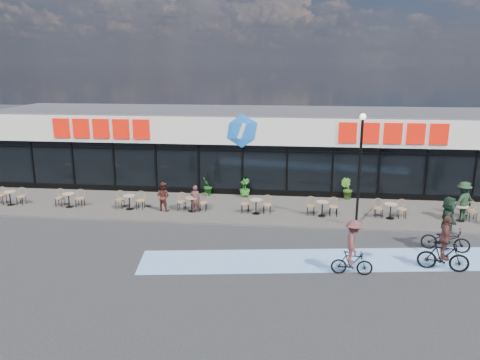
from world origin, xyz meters
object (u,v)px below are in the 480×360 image
object	(u,v)px
cyclist_a	(444,249)
patron_right	(163,196)
lamp_post	(360,161)
bistro_set_0	(11,196)
pedestrian_c	(463,201)
cyclist_b	(447,227)
potted_plant_left	(245,188)
patron_left	(195,199)
potted_plant_right	(347,189)
potted_plant_mid	(207,186)
pedestrian_b	(466,198)

from	to	relation	value
cyclist_a	patron_right	bearing A→B (deg)	155.42
lamp_post	bistro_set_0	bearing A→B (deg)	175.46
pedestrian_c	cyclist_b	world-z (taller)	cyclist_b
patron_right	cyclist_a	xyz separation A→B (m)	(12.04, -5.51, -0.01)
potted_plant_left	patron_left	size ratio (longest dim) A/B	0.74
cyclist_b	lamp_post	bearing A→B (deg)	144.80
bistro_set_0	patron_right	distance (m)	8.30
potted_plant_right	cyclist_a	size ratio (longest dim) A/B	0.55
lamp_post	cyclist_a	xyz separation A→B (m)	(2.59, -4.20, -2.35)
potted_plant_left	pedestrian_c	bearing A→B (deg)	-14.75
pedestrian_c	potted_plant_right	bearing A→B (deg)	-62.74
potted_plant_left	cyclist_b	world-z (taller)	cyclist_b
cyclist_b	pedestrian_c	bearing A→B (deg)	63.74
potted_plant_mid	pedestrian_b	distance (m)	13.45
bistro_set_0	pedestrian_c	size ratio (longest dim) A/B	0.81
pedestrian_b	lamp_post	bearing A→B (deg)	124.68
patron_left	potted_plant_left	bearing A→B (deg)	-127.76
potted_plant_left	pedestrian_b	world-z (taller)	pedestrian_b
cyclist_a	lamp_post	bearing A→B (deg)	121.65
bistro_set_0	patron_left	world-z (taller)	patron_left
bistro_set_0	cyclist_b	xyz separation A→B (m)	(20.99, -3.70, 0.45)
potted_plant_mid	cyclist_b	size ratio (longest dim) A/B	0.48
bistro_set_0	potted_plant_mid	world-z (taller)	potted_plant_mid
lamp_post	cyclist_a	world-z (taller)	lamp_post
lamp_post	patron_right	bearing A→B (deg)	172.14
potted_plant_right	patron_left	bearing A→B (deg)	-157.65
potted_plant_left	potted_plant_mid	xyz separation A→B (m)	(-2.13, -0.03, 0.03)
cyclist_a	pedestrian_b	bearing A→B (deg)	65.43
patron_left	pedestrian_b	xyz separation A→B (m)	(13.37, 1.12, 0.14)
potted_plant_mid	patron_left	xyz separation A→B (m)	(-0.05, -3.01, 0.15)
patron_right	cyclist_b	distance (m)	13.20
potted_plant_right	bistro_set_0	bearing A→B (deg)	-170.28
patron_right	pedestrian_c	bearing A→B (deg)	-163.57
pedestrian_b	cyclist_b	bearing A→B (deg)	165.10
cyclist_b	potted_plant_mid	bearing A→B (deg)	149.21
lamp_post	potted_plant_right	size ratio (longest dim) A/B	4.49
potted_plant_left	cyclist_a	bearing A→B (deg)	-46.03
lamp_post	patron_right	distance (m)	9.82
pedestrian_b	pedestrian_c	world-z (taller)	pedestrian_c
bistro_set_0	potted_plant_right	size ratio (longest dim) A/B	1.33
potted_plant_right	pedestrian_c	world-z (taller)	pedestrian_c
lamp_post	pedestrian_c	world-z (taller)	lamp_post
potted_plant_left	patron_right	bearing A→B (deg)	-142.35
potted_plant_right	cyclist_b	xyz separation A→B (m)	(3.22, -6.74, 0.33)
lamp_post	patron_right	world-z (taller)	lamp_post
potted_plant_mid	cyclist_a	distance (m)	13.34
potted_plant_right	potted_plant_mid	bearing A→B (deg)	-178.51
bistro_set_0	patron_left	size ratio (longest dim) A/B	1.11
potted_plant_right	cyclist_a	distance (m)	9.02
bistro_set_0	potted_plant_right	world-z (taller)	potted_plant_right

